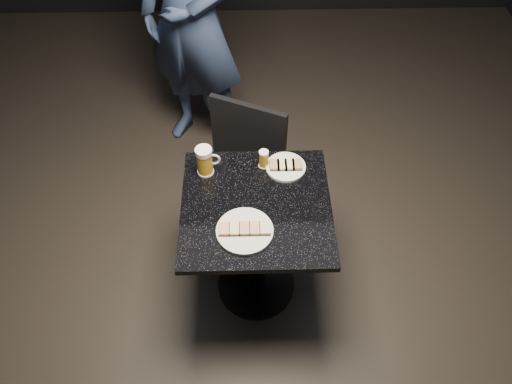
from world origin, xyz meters
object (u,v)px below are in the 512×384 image
plate_small (286,167)px  beer_tumbler (264,159)px  plate_large (245,231)px  patron (192,17)px  chair (240,172)px  beer_mug (205,161)px  table (256,235)px

plate_small → beer_tumbler: (-0.11, 0.02, 0.04)m
plate_large → patron: (-0.30, 1.39, 0.22)m
plate_small → beer_tumbler: 0.12m
plate_small → chair: 0.40m
beer_mug → beer_tumbler: 0.29m
plate_small → table: bearing=-123.4°
table → beer_mug: (-0.24, 0.21, 0.32)m
chair → beer_mug: bearing=-125.7°
table → plate_large: bearing=-109.8°
patron → beer_tumbler: bearing=-37.7°
patron → beer_mug: size_ratio=12.35×
beer_mug → beer_tumbler: (0.28, 0.04, -0.03)m
plate_large → plate_small: size_ratio=1.29×
table → beer_tumbler: bearing=80.2°
plate_large → beer_tumbler: 0.41m
plate_large → beer_mug: beer_mug is taller
plate_small → beer_mug: bearing=-177.4°
plate_large → patron: patron is taller
patron → beer_mug: (0.11, -1.03, -0.15)m
patron → beer_tumbler: patron is taller
plate_large → chair: bearing=92.6°
beer_tumbler → patron: bearing=111.6°
plate_large → beer_tumbler: beer_tumbler is taller
plate_small → beer_mug: beer_mug is taller
plate_large → patron: bearing=102.0°
chair → plate_large: bearing=-87.4°
chair → plate_small: bearing=-41.4°
patron → plate_large: bearing=-47.3°
plate_small → beer_tumbler: beer_tumbler is taller
patron → chair: 0.97m
plate_large → beer_mug: size_ratio=1.62×
chair → beer_tumbler: bearing=-56.4°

